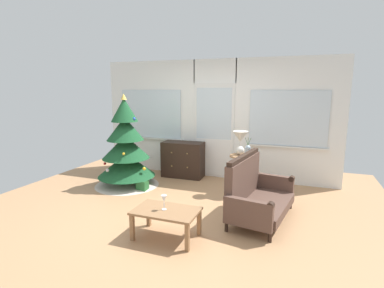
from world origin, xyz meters
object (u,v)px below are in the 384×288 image
object	(u,v)px
christmas_tree	(126,152)
settee_sofa	(255,194)
gift_box	(142,185)
dresser_cabinet	(183,159)
side_table	(242,167)
table_lamp	(240,140)
wine_glass	(164,199)
flower_vase	(248,150)
coffee_table	(166,214)

from	to	relation	value
christmas_tree	settee_sofa	bearing A→B (deg)	-14.04
christmas_tree	gift_box	distance (m)	0.77
dresser_cabinet	side_table	size ratio (longest dim) A/B	1.26
dresser_cabinet	table_lamp	size ratio (longest dim) A/B	2.07
dresser_cabinet	wine_glass	size ratio (longest dim) A/B	4.67
dresser_cabinet	table_lamp	bearing A→B (deg)	-22.39
settee_sofa	gift_box	size ratio (longest dim) A/B	7.54
wine_glass	gift_box	world-z (taller)	wine_glass
gift_box	table_lamp	bearing A→B (deg)	17.16
wine_glass	gift_box	xyz separation A→B (m)	(-1.20, 1.52, -0.43)
flower_vase	wine_glass	distance (m)	2.12
side_table	table_lamp	xyz separation A→B (m)	(-0.06, 0.04, 0.50)
wine_glass	dresser_cabinet	bearing A→B (deg)	107.01
settee_sofa	side_table	xyz separation A→B (m)	(-0.39, 1.00, 0.14)
table_lamp	coffee_table	distance (m)	2.25
gift_box	wine_glass	bearing A→B (deg)	-51.71
dresser_cabinet	coffee_table	xyz separation A→B (m)	(0.83, -2.64, -0.06)
christmas_tree	table_lamp	bearing A→B (deg)	9.55
table_lamp	wine_glass	world-z (taller)	table_lamp
table_lamp	settee_sofa	bearing A→B (deg)	-66.58
settee_sofa	side_table	bearing A→B (deg)	111.33
settee_sofa	wine_glass	size ratio (longest dim) A/B	7.48
dresser_cabinet	settee_sofa	distance (m)	2.43
side_table	gift_box	distance (m)	1.94
dresser_cabinet	table_lamp	distance (m)	1.61
wine_glass	coffee_table	bearing A→B (deg)	-3.42
coffee_table	settee_sofa	bearing A→B (deg)	46.04
christmas_tree	wine_glass	distance (m)	2.37
flower_vase	gift_box	distance (m)	2.12
side_table	wine_glass	xyz separation A→B (m)	(-0.63, -2.03, 0.01)
settee_sofa	flower_vase	world-z (taller)	flower_vase
gift_box	side_table	bearing A→B (deg)	15.47
settee_sofa	coffee_table	bearing A→B (deg)	-133.96
settee_sofa	flower_vase	xyz separation A→B (m)	(-0.29, 0.94, 0.47)
table_lamp	gift_box	bearing A→B (deg)	-162.84
coffee_table	christmas_tree	bearing A→B (deg)	134.77
dresser_cabinet	gift_box	size ratio (longest dim) A/B	4.70
side_table	wine_glass	distance (m)	2.12
table_lamp	flower_vase	world-z (taller)	table_lamp
side_table	flower_vase	world-z (taller)	flower_vase
coffee_table	gift_box	bearing A→B (deg)	128.90
side_table	table_lamp	bearing A→B (deg)	146.31
settee_sofa	gift_box	world-z (taller)	settee_sofa
coffee_table	flower_vase	bearing A→B (deg)	70.46
settee_sofa	flower_vase	size ratio (longest dim) A/B	4.17
side_table	gift_box	bearing A→B (deg)	-164.53
settee_sofa	table_lamp	world-z (taller)	table_lamp
christmas_tree	table_lamp	distance (m)	2.28
table_lamp	coffee_table	xyz separation A→B (m)	(-0.54, -2.07, -0.68)
coffee_table	wine_glass	distance (m)	0.20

